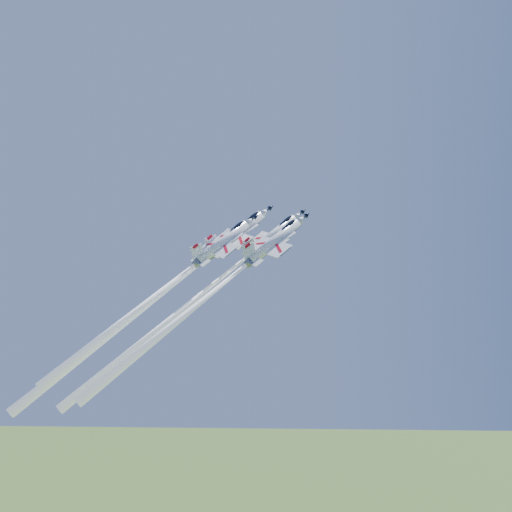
{
  "coord_description": "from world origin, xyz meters",
  "views": [
    {
      "loc": [
        3.87,
        -101.04,
        99.4
      ],
      "look_at": [
        0.0,
        0.0,
        104.62
      ],
      "focal_mm": 40.0,
      "sensor_mm": 36.0,
      "label": 1
    }
  ],
  "objects_px": {
    "jet_slot": "(163,290)",
    "jet_lead": "(200,296)",
    "jet_left": "(161,294)",
    "jet_right": "(209,295)"
  },
  "relations": [
    {
      "from": "jet_lead",
      "to": "jet_slot",
      "type": "distance_m",
      "value": 6.87
    },
    {
      "from": "jet_right",
      "to": "jet_slot",
      "type": "bearing_deg",
      "value": -151.77
    },
    {
      "from": "jet_left",
      "to": "jet_slot",
      "type": "distance_m",
      "value": 4.43
    },
    {
      "from": "jet_lead",
      "to": "jet_slot",
      "type": "bearing_deg",
      "value": -92.04
    },
    {
      "from": "jet_left",
      "to": "jet_right",
      "type": "height_order",
      "value": "jet_left"
    },
    {
      "from": "jet_lead",
      "to": "jet_right",
      "type": "xyz_separation_m",
      "value": [
        2.65,
        -7.92,
        0.25
      ]
    },
    {
      "from": "jet_slot",
      "to": "jet_lead",
      "type": "bearing_deg",
      "value": 87.96
    },
    {
      "from": "jet_lead",
      "to": "jet_right",
      "type": "distance_m",
      "value": 8.35
    },
    {
      "from": "jet_lead",
      "to": "jet_left",
      "type": "height_order",
      "value": "jet_left"
    },
    {
      "from": "jet_lead",
      "to": "jet_left",
      "type": "distance_m",
      "value": 6.95
    }
  ]
}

